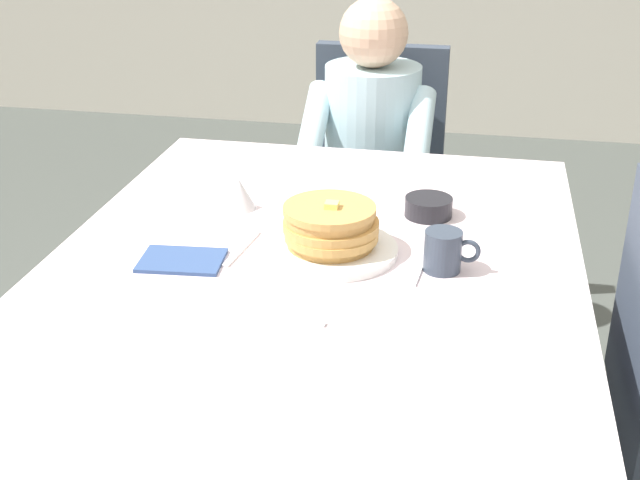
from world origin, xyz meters
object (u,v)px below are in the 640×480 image
(dining_table_main, at_px, (311,304))
(chair_diner, at_px, (375,169))
(breakfast_stack, at_px, (330,225))
(diner_person, at_px, (370,144))
(syrup_pitcher, at_px, (239,194))
(knife_right_of_plate, at_px, (421,264))
(spoon_near_edge, at_px, (285,319))
(fork_left_of_plate, at_px, (242,248))
(cup_coffee, at_px, (444,251))
(bowl_butter, at_px, (428,207))
(plate_breakfast, at_px, (331,249))

(dining_table_main, distance_m, chair_diner, 1.18)
(dining_table_main, height_order, breakfast_stack, breakfast_stack)
(diner_person, bearing_deg, syrup_pitcher, 74.50)
(knife_right_of_plate, bearing_deg, spoon_near_edge, 145.52)
(diner_person, bearing_deg, dining_table_main, 91.09)
(syrup_pitcher, xyz_separation_m, fork_left_of_plate, (0.07, -0.22, -0.04))
(dining_table_main, xyz_separation_m, cup_coffee, (0.27, 0.03, 0.13))
(diner_person, distance_m, cup_coffee, 1.03)
(knife_right_of_plate, bearing_deg, fork_left_of_plate, 94.79)
(chair_diner, distance_m, syrup_pitcher, 0.96)
(cup_coffee, distance_m, bowl_butter, 0.28)
(chair_diner, height_order, diner_person, diner_person)
(dining_table_main, bearing_deg, knife_right_of_plate, 12.07)
(plate_breakfast, height_order, cup_coffee, cup_coffee)
(diner_person, bearing_deg, fork_left_of_plate, 81.76)
(diner_person, bearing_deg, knife_right_of_plate, 103.95)
(plate_breakfast, bearing_deg, bowl_butter, 52.38)
(plate_breakfast, relative_size, syrup_pitcher, 3.50)
(bowl_butter, relative_size, syrup_pitcher, 1.38)
(dining_table_main, height_order, chair_diner, chair_diner)
(knife_right_of_plate, xyz_separation_m, spoon_near_edge, (-0.22, -0.27, 0.00))
(chair_diner, height_order, bowl_butter, chair_diner)
(syrup_pitcher, bearing_deg, plate_breakfast, -37.49)
(cup_coffee, bearing_deg, plate_breakfast, 171.56)
(chair_diner, relative_size, spoon_near_edge, 6.20)
(diner_person, bearing_deg, plate_breakfast, 93.03)
(diner_person, relative_size, cup_coffee, 9.91)
(bowl_butter, bearing_deg, cup_coffee, -79.40)
(breakfast_stack, xyz_separation_m, syrup_pitcher, (-0.25, 0.19, -0.02))
(chair_diner, relative_size, cup_coffee, 8.23)
(breakfast_stack, relative_size, spoon_near_edge, 1.37)
(chair_diner, bearing_deg, breakfast_stack, 92.42)
(fork_left_of_plate, xyz_separation_m, spoon_near_edge, (0.16, -0.27, 0.00))
(plate_breakfast, relative_size, spoon_near_edge, 1.87)
(fork_left_of_plate, relative_size, spoon_near_edge, 1.20)
(knife_right_of_plate, distance_m, spoon_near_edge, 0.35)
(breakfast_stack, distance_m, cup_coffee, 0.24)
(plate_breakfast, distance_m, bowl_butter, 0.30)
(diner_person, relative_size, fork_left_of_plate, 6.22)
(dining_table_main, bearing_deg, cup_coffee, 6.91)
(plate_breakfast, xyz_separation_m, bowl_butter, (0.18, 0.24, 0.01))
(plate_breakfast, height_order, breakfast_stack, breakfast_stack)
(breakfast_stack, distance_m, syrup_pitcher, 0.32)
(cup_coffee, height_order, spoon_near_edge, cup_coffee)
(plate_breakfast, xyz_separation_m, knife_right_of_plate, (0.19, -0.02, -0.01))
(plate_breakfast, xyz_separation_m, syrup_pitcher, (-0.26, 0.20, 0.03))
(bowl_butter, bearing_deg, plate_breakfast, -127.62)
(knife_right_of_plate, bearing_deg, cup_coffee, -103.39)
(bowl_butter, bearing_deg, dining_table_main, -125.07)
(syrup_pitcher, relative_size, fork_left_of_plate, 0.44)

